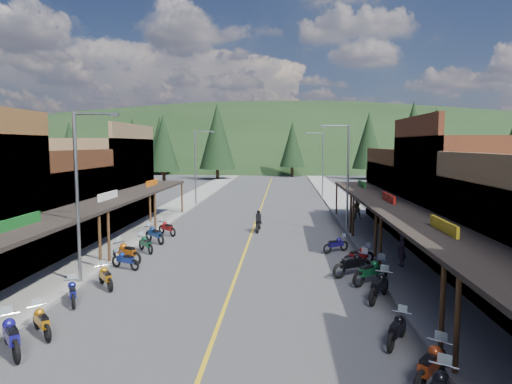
% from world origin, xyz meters
% --- Properties ---
extents(ground, '(220.00, 220.00, 0.00)m').
position_xyz_m(ground, '(0.00, 0.00, 0.00)').
color(ground, '#38383A').
rests_on(ground, ground).
extents(centerline, '(0.15, 90.00, 0.01)m').
position_xyz_m(centerline, '(0.00, 20.00, 0.01)').
color(centerline, gold).
rests_on(centerline, ground).
extents(sidewalk_west, '(3.40, 94.00, 0.15)m').
position_xyz_m(sidewalk_west, '(-8.70, 20.00, 0.07)').
color(sidewalk_west, gray).
rests_on(sidewalk_west, ground).
extents(sidewalk_east, '(3.40, 94.00, 0.15)m').
position_xyz_m(sidewalk_east, '(8.70, 20.00, 0.07)').
color(sidewalk_east, gray).
rests_on(sidewalk_east, ground).
extents(shop_west_2, '(10.90, 9.00, 6.20)m').
position_xyz_m(shop_west_2, '(-13.75, 1.70, 2.53)').
color(shop_west_2, '#3F2111').
rests_on(shop_west_2, ground).
extents(shop_west_3, '(10.90, 10.20, 8.20)m').
position_xyz_m(shop_west_3, '(-13.78, 11.30, 3.52)').
color(shop_west_3, brown).
rests_on(shop_west_3, ground).
extents(shop_east_2, '(10.90, 9.00, 8.20)m').
position_xyz_m(shop_east_2, '(13.78, 1.70, 3.52)').
color(shop_east_2, '#562B19').
rests_on(shop_east_2, ground).
extents(shop_east_3, '(10.90, 10.20, 6.20)m').
position_xyz_m(shop_east_3, '(13.75, 11.30, 2.53)').
color(shop_east_3, '#4C2D16').
rests_on(shop_east_3, ground).
extents(streetlight_0, '(2.16, 0.18, 8.00)m').
position_xyz_m(streetlight_0, '(-6.95, -6.00, 4.46)').
color(streetlight_0, gray).
rests_on(streetlight_0, ground).
extents(streetlight_1, '(2.16, 0.18, 8.00)m').
position_xyz_m(streetlight_1, '(-6.95, 22.00, 4.46)').
color(streetlight_1, gray).
rests_on(streetlight_1, ground).
extents(streetlight_2, '(2.16, 0.18, 8.00)m').
position_xyz_m(streetlight_2, '(6.95, 8.00, 4.46)').
color(streetlight_2, gray).
rests_on(streetlight_2, ground).
extents(streetlight_3, '(2.16, 0.18, 8.00)m').
position_xyz_m(streetlight_3, '(6.95, 30.00, 4.46)').
color(streetlight_3, gray).
rests_on(streetlight_3, ground).
extents(ridge_hill, '(310.00, 140.00, 60.00)m').
position_xyz_m(ridge_hill, '(0.00, 135.00, 0.00)').
color(ridge_hill, black).
rests_on(ridge_hill, ground).
extents(pine_0, '(5.04, 5.04, 11.00)m').
position_xyz_m(pine_0, '(-40.00, 62.00, 6.48)').
color(pine_0, black).
rests_on(pine_0, ground).
extents(pine_1, '(5.88, 5.88, 12.50)m').
position_xyz_m(pine_1, '(-24.00, 70.00, 7.24)').
color(pine_1, black).
rests_on(pine_1, ground).
extents(pine_2, '(6.72, 6.72, 14.00)m').
position_xyz_m(pine_2, '(-10.00, 58.00, 7.99)').
color(pine_2, black).
rests_on(pine_2, ground).
extents(pine_3, '(5.04, 5.04, 11.00)m').
position_xyz_m(pine_3, '(4.00, 66.00, 6.48)').
color(pine_3, black).
rests_on(pine_3, ground).
extents(pine_4, '(5.88, 5.88, 12.50)m').
position_xyz_m(pine_4, '(18.00, 60.00, 7.24)').
color(pine_4, black).
rests_on(pine_4, ground).
extents(pine_5, '(6.72, 6.72, 14.00)m').
position_xyz_m(pine_5, '(34.00, 72.00, 7.99)').
color(pine_5, black).
rests_on(pine_5, ground).
extents(pine_7, '(5.88, 5.88, 12.50)m').
position_xyz_m(pine_7, '(-32.00, 76.00, 7.24)').
color(pine_7, black).
rests_on(pine_7, ground).
extents(pine_8, '(4.48, 4.48, 10.00)m').
position_xyz_m(pine_8, '(-22.00, 40.00, 5.98)').
color(pine_8, black).
rests_on(pine_8, ground).
extents(pine_9, '(4.93, 4.93, 10.80)m').
position_xyz_m(pine_9, '(24.00, 45.00, 6.38)').
color(pine_9, black).
rests_on(pine_9, ground).
extents(pine_10, '(5.38, 5.38, 11.60)m').
position_xyz_m(pine_10, '(-18.00, 50.00, 6.78)').
color(pine_10, black).
rests_on(pine_10, ground).
extents(pine_11, '(5.82, 5.82, 12.40)m').
position_xyz_m(pine_11, '(20.00, 38.00, 7.19)').
color(pine_11, black).
rests_on(pine_11, ground).
extents(bike_west_2, '(2.05, 2.21, 1.30)m').
position_xyz_m(bike_west_2, '(-6.14, -12.96, 0.65)').
color(bike_west_2, navy).
rests_on(bike_west_2, ground).
extents(bike_west_3, '(1.79, 1.86, 1.10)m').
position_xyz_m(bike_west_3, '(-5.90, -11.59, 0.55)').
color(bike_west_3, '#AE6C0C').
rests_on(bike_west_3, ground).
extents(bike_west_4, '(1.43, 1.94, 1.07)m').
position_xyz_m(bike_west_4, '(-6.30, -8.47, 0.53)').
color(bike_west_4, navy).
rests_on(bike_west_4, ground).
extents(bike_west_5, '(1.72, 1.97, 1.13)m').
position_xyz_m(bike_west_5, '(-5.75, -6.34, 0.56)').
color(bike_west_5, '#98600A').
rests_on(bike_west_5, ground).
extents(bike_west_6, '(1.96, 1.40, 1.07)m').
position_xyz_m(bike_west_6, '(-5.96, -3.19, 0.54)').
color(bike_west_6, navy).
rests_on(bike_west_6, ground).
extents(bike_west_7, '(2.34, 1.89, 1.31)m').
position_xyz_m(bike_west_7, '(-6.32, -1.93, 0.66)').
color(bike_west_7, '#A04A0B').
rests_on(bike_west_7, ground).
extents(bike_west_8, '(1.78, 1.97, 1.14)m').
position_xyz_m(bike_west_8, '(-6.01, 0.59, 0.57)').
color(bike_west_8, '#0C3F25').
rests_on(bike_west_8, ground).
extents(bike_west_9, '(2.13, 2.14, 1.29)m').
position_xyz_m(bike_west_9, '(-6.21, 3.18, 0.65)').
color(bike_west_9, navy).
rests_on(bike_west_9, ground).
extents(bike_west_10, '(1.98, 1.91, 1.18)m').
position_xyz_m(bike_west_10, '(-6.04, 5.73, 0.59)').
color(bike_west_10, maroon).
rests_on(bike_west_10, ground).
extents(bike_east_2, '(1.90, 2.17, 1.25)m').
position_xyz_m(bike_east_2, '(6.39, -14.05, 0.62)').
color(bike_east_2, maroon).
rests_on(bike_east_2, ground).
extents(bike_east_3, '(1.50, 2.02, 1.11)m').
position_xyz_m(bike_east_3, '(6.08, -11.55, 0.56)').
color(bike_east_3, black).
rests_on(bike_east_3, ground).
extents(bike_east_4, '(1.78, 2.39, 1.32)m').
position_xyz_m(bike_east_4, '(6.38, -7.27, 0.66)').
color(bike_east_4, black).
rests_on(bike_east_4, ground).
extents(bike_east_5, '(2.28, 2.08, 1.33)m').
position_xyz_m(bike_east_5, '(6.45, -5.02, 0.66)').
color(bike_east_5, '#0D4525').
rests_on(bike_east_5, ground).
extents(bike_east_6, '(2.39, 1.90, 1.33)m').
position_xyz_m(bike_east_6, '(5.79, -3.78, 0.67)').
color(bike_east_6, black).
rests_on(bike_east_6, ground).
extents(bike_east_7, '(2.12, 1.69, 1.18)m').
position_xyz_m(bike_east_7, '(6.41, -1.77, 0.59)').
color(bike_east_7, maroon).
rests_on(bike_east_7, ground).
extents(bike_east_8, '(1.91, 1.62, 1.08)m').
position_xyz_m(bike_east_8, '(5.53, 1.23, 0.54)').
color(bike_east_8, navy).
rests_on(bike_east_8, ground).
extents(rider_on_bike, '(0.81, 2.20, 1.66)m').
position_xyz_m(rider_on_bike, '(0.47, 7.68, 0.66)').
color(rider_on_bike, black).
rests_on(rider_on_bike, ground).
extents(pedestrian_east_a, '(0.51, 0.69, 1.72)m').
position_xyz_m(pedestrian_east_a, '(8.56, -2.25, 1.01)').
color(pedestrian_east_a, '#2D2234').
rests_on(pedestrian_east_a, sidewalk_east).
extents(pedestrian_east_b, '(0.99, 0.67, 1.89)m').
position_xyz_m(pedestrian_east_b, '(8.59, 13.21, 1.09)').
color(pedestrian_east_b, '#4C3F30').
rests_on(pedestrian_east_b, sidewalk_east).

